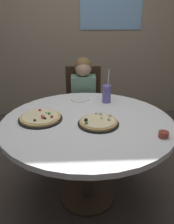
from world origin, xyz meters
The scene contains 10 objects.
ground_plane centered at (0.00, 0.00, 0.00)m, with size 8.00×8.00×0.00m, color #4C4238.
wall_with_window centered at (0.00, 1.96, 1.45)m, with size 5.20×0.13×2.90m.
dining_table centered at (0.00, 0.00, 0.66)m, with size 1.34×1.34×0.75m.
chair_wooden centered at (0.00, 0.92, 0.53)m, with size 0.41×0.41×0.95m.
diner_child centered at (0.00, 0.74, 0.48)m, with size 0.26×0.42×1.08m.
pizza_veggie centered at (0.08, -0.07, 0.77)m, with size 0.31×0.31×0.05m.
pizza_cheese centered at (-0.36, 0.03, 0.77)m, with size 0.34×0.34×0.05m.
soda_cup centered at (0.20, 0.39, 0.83)m, with size 0.08×0.08×0.31m.
sauce_bowl centered at (0.50, -0.29, 0.77)m, with size 0.07×0.07×0.04m, color brown.
plate_small centered at (-0.05, 0.47, 0.76)m, with size 0.18×0.18×0.01m, color white.
Camera 1 is at (-0.09, -1.71, 1.55)m, focal length 39.04 mm.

